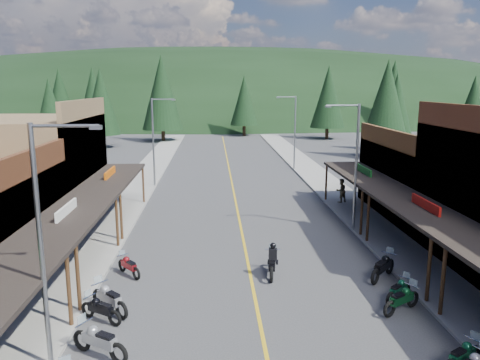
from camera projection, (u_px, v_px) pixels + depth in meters
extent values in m
plane|color=#38383A|center=(253.00, 286.00, 21.54)|extent=(220.00, 220.00, 0.00)
cube|color=gold|center=(233.00, 191.00, 41.11)|extent=(0.15, 90.00, 0.01)
cube|color=gray|center=(134.00, 191.00, 40.60)|extent=(3.40, 94.00, 0.15)
cube|color=gray|center=(331.00, 189.00, 41.59)|extent=(3.40, 94.00, 0.15)
cylinder|color=#472D19|center=(69.00, 291.00, 17.50)|extent=(0.16, 0.16, 3.00)
cube|color=#3F2111|center=(35.00, 215.00, 22.01)|extent=(0.30, 9.00, 6.20)
cube|color=black|center=(67.00, 216.00, 22.11)|extent=(3.20, 9.00, 0.18)
cylinder|color=#472D19|center=(78.00, 278.00, 18.68)|extent=(0.16, 0.16, 3.00)
cylinder|color=#472D19|center=(117.00, 223.00, 26.31)|extent=(0.16, 0.16, 3.00)
cube|color=silver|center=(67.00, 212.00, 22.07)|extent=(0.12, 3.00, 0.70)
cube|color=brown|center=(29.00, 171.00, 31.11)|extent=(8.00, 10.20, 7.00)
cube|color=brown|center=(87.00, 161.00, 31.21)|extent=(0.30, 10.20, 8.20)
cube|color=black|center=(110.00, 177.00, 31.51)|extent=(3.20, 10.20, 0.18)
cylinder|color=#472D19|center=(121.00, 217.00, 27.49)|extent=(0.16, 0.16, 3.00)
cylinder|color=#472D19|center=(143.00, 185.00, 36.29)|extent=(0.16, 0.16, 3.00)
cube|color=#CC590C|center=(110.00, 174.00, 31.47)|extent=(0.12, 3.00, 0.70)
cylinder|color=#472D19|center=(443.00, 282.00, 18.32)|extent=(0.16, 0.16, 3.00)
cube|color=#562B19|center=(456.00, 189.00, 22.96)|extent=(0.30, 9.00, 8.20)
cube|color=black|center=(425.00, 211.00, 23.10)|extent=(3.20, 9.00, 0.18)
cylinder|color=#472D19|center=(429.00, 270.00, 19.49)|extent=(0.16, 0.16, 3.00)
cylinder|color=#472D19|center=(368.00, 218.00, 27.13)|extent=(0.16, 0.16, 3.00)
cube|color=#B2140F|center=(425.00, 207.00, 23.06)|extent=(0.12, 3.00, 0.70)
cube|color=#4C2D16|center=(437.00, 181.00, 32.89)|extent=(8.00, 10.20, 5.00)
cube|color=#4C2D16|center=(384.00, 173.00, 32.56)|extent=(0.30, 10.20, 6.20)
cube|color=black|center=(364.00, 175.00, 32.49)|extent=(3.20, 10.20, 0.18)
cylinder|color=#472D19|center=(362.00, 213.00, 28.30)|extent=(0.16, 0.16, 3.00)
cylinder|color=#472D19|center=(326.00, 183.00, 37.11)|extent=(0.16, 0.16, 3.00)
cube|color=#14591E|center=(364.00, 172.00, 32.45)|extent=(0.12, 3.00, 0.70)
cylinder|color=gray|center=(41.00, 252.00, 14.47)|extent=(0.16, 0.16, 8.00)
cylinder|color=gray|center=(65.00, 126.00, 13.76)|extent=(2.00, 0.10, 0.10)
cube|color=gray|center=(96.00, 127.00, 13.82)|extent=(0.35, 0.18, 0.12)
cylinder|color=gray|center=(153.00, 143.00, 41.87)|extent=(0.16, 0.16, 8.00)
cylinder|color=gray|center=(163.00, 99.00, 41.16)|extent=(2.00, 0.10, 0.10)
cube|color=gray|center=(173.00, 100.00, 41.22)|extent=(0.35, 0.18, 0.12)
cylinder|color=gray|center=(356.00, 169.00, 28.98)|extent=(0.16, 0.16, 8.00)
cylinder|color=gray|center=(343.00, 105.00, 28.15)|extent=(2.00, 0.10, 0.10)
cube|color=gray|center=(328.00, 106.00, 28.11)|extent=(0.35, 0.18, 0.12)
cylinder|color=gray|center=(295.00, 134.00, 50.51)|extent=(0.16, 0.16, 8.00)
cylinder|color=gray|center=(286.00, 97.00, 49.68)|extent=(2.00, 0.10, 0.10)
cube|color=gray|center=(278.00, 97.00, 49.64)|extent=(0.35, 0.18, 0.12)
ellipsoid|color=black|center=(218.00, 114.00, 153.65)|extent=(310.00, 140.00, 60.00)
cylinder|color=black|center=(95.00, 129.00, 88.49)|extent=(0.60, 0.60, 2.00)
cone|color=black|center=(93.00, 96.00, 87.25)|extent=(5.88, 5.88, 10.50)
cylinder|color=black|center=(163.00, 135.00, 77.53)|extent=(0.60, 0.60, 2.00)
cone|color=black|center=(162.00, 92.00, 76.15)|extent=(6.72, 6.72, 12.00)
cylinder|color=black|center=(244.00, 130.00, 86.15)|extent=(0.60, 0.60, 2.00)
cone|color=black|center=(244.00, 100.00, 85.07)|extent=(5.04, 5.04, 9.00)
cylinder|color=black|center=(327.00, 133.00, 81.07)|extent=(0.60, 0.60, 2.00)
cone|color=black|center=(328.00, 97.00, 79.84)|extent=(5.88, 5.88, 10.50)
cylinder|color=black|center=(391.00, 127.00, 93.72)|extent=(0.60, 0.60, 2.00)
cone|color=black|center=(393.00, 91.00, 92.34)|extent=(6.72, 6.72, 12.00)
cylinder|color=black|center=(471.00, 130.00, 86.57)|extent=(0.60, 0.60, 2.00)
cone|color=black|center=(474.00, 100.00, 85.49)|extent=(5.04, 5.04, 9.00)
cylinder|color=black|center=(62.00, 127.00, 93.90)|extent=(0.60, 0.60, 2.00)
cone|color=black|center=(60.00, 95.00, 92.67)|extent=(5.88, 5.88, 10.50)
cylinder|color=black|center=(53.00, 151.00, 59.24)|extent=(0.60, 0.60, 2.00)
cone|color=black|center=(50.00, 111.00, 58.25)|extent=(4.48, 4.48, 8.00)
cylinder|color=black|center=(393.00, 143.00, 66.73)|extent=(0.60, 0.60, 2.00)
cone|color=black|center=(396.00, 105.00, 65.67)|extent=(4.93, 4.93, 8.80)
cylinder|color=black|center=(103.00, 141.00, 69.25)|extent=(0.60, 0.60, 2.00)
cone|color=black|center=(101.00, 102.00, 68.11)|extent=(5.38, 5.38, 9.60)
cylinder|color=black|center=(384.00, 150.00, 59.66)|extent=(0.60, 0.60, 2.00)
cone|color=black|center=(387.00, 101.00, 58.43)|extent=(5.82, 5.82, 10.40)
imported|color=brown|center=(341.00, 190.00, 36.28)|extent=(1.04, 0.87, 1.87)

